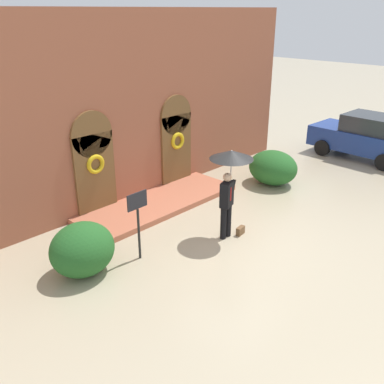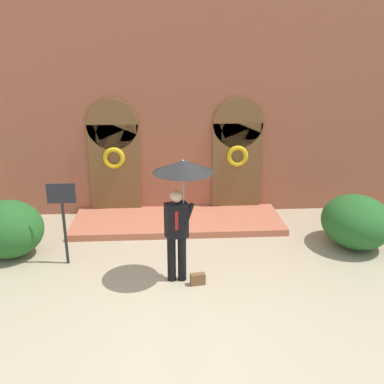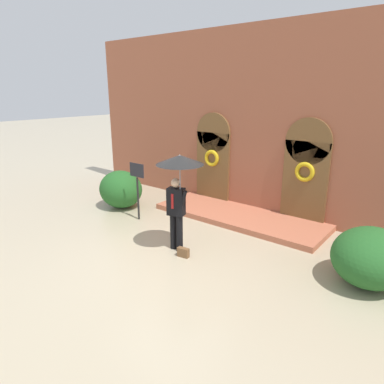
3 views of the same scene
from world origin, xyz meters
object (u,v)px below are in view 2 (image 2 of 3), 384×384
(handbag, at_px, (198,279))
(shrub_left, at_px, (8,229))
(person_with_umbrella, at_px, (181,184))
(shrub_right, at_px, (356,221))
(sign_post, at_px, (63,210))

(handbag, xyz_separation_m, shrub_left, (-3.90, 1.43, 0.51))
(shrub_left, bearing_deg, person_with_umbrella, -18.78)
(person_with_umbrella, bearing_deg, shrub_right, 17.98)
(sign_post, xyz_separation_m, shrub_right, (6.24, 0.46, -0.58))
(handbag, distance_m, shrub_left, 4.18)
(person_with_umbrella, xyz_separation_m, shrub_left, (-3.61, 1.23, -1.30))
(person_with_umbrella, height_order, handbag, person_with_umbrella)
(person_with_umbrella, xyz_separation_m, shrub_right, (3.92, 1.27, -1.33))
(shrub_left, bearing_deg, sign_post, -17.85)
(person_with_umbrella, relative_size, shrub_right, 1.40)
(person_with_umbrella, bearing_deg, handbag, -35.25)
(handbag, xyz_separation_m, shrub_right, (3.63, 1.47, 0.47))
(sign_post, distance_m, shrub_left, 1.46)
(sign_post, height_order, shrub_right, sign_post)
(shrub_left, height_order, shrub_right, shrub_left)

